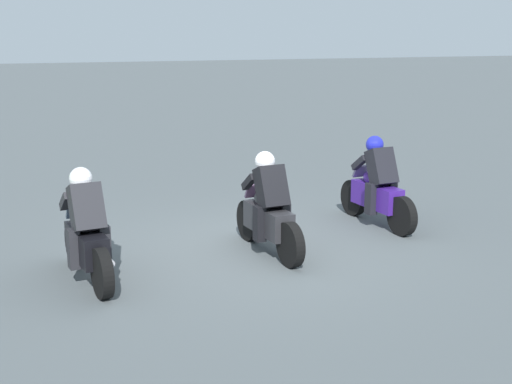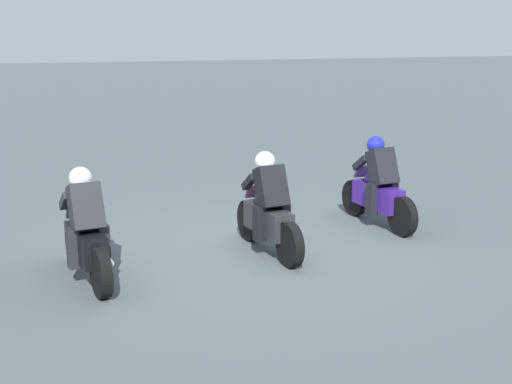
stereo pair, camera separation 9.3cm
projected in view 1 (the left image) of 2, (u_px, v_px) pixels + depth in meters
The scene contains 4 objects.
ground_plane at pixel (255, 249), 10.64m from camera, with size 120.00×120.00×0.00m, color #4B5255.
rider_lane_a at pixel (377, 189), 11.83m from camera, with size 2.04×0.57×1.51m.
rider_lane_b at pixel (269, 212), 10.35m from camera, with size 2.04×0.56×1.51m.
rider_lane_c at pixel (86, 235), 9.20m from camera, with size 2.04×0.59×1.51m.
Camera 1 is at (-9.59, 3.37, 3.27)m, focal length 49.45 mm.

